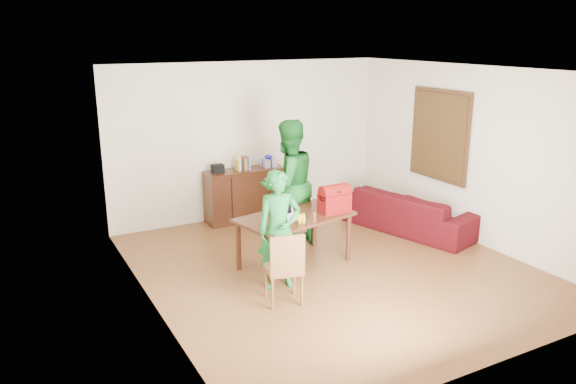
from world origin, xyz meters
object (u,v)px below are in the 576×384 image
person_far (288,184)px  sofa (410,211)px  laptop (288,216)px  bottle (314,216)px  red_bag (334,201)px  person_near (279,230)px  chair (284,282)px  table (295,222)px

person_far → sofa: size_ratio=0.87×
laptop → bottle: 0.36m
red_bag → sofa: 1.96m
person_near → red_bag: person_near is taller
laptop → sofa: bearing=4.2°
chair → red_bag: bearing=46.1°
person_near → bottle: (0.61, 0.16, 0.05)m
person_near → person_far: 1.47m
person_far → red_bag: 0.90m
laptop → sofa: laptop is taller
chair → sofa: bearing=36.0°
chair → laptop: bearing=71.6°
bottle → person_far: bearing=80.4°
table → laptop: size_ratio=4.60×
laptop → red_bag: 0.73m
person_near → red_bag: 1.13m
sofa → table: bearing=83.0°
person_far → sofa: person_far is taller
person_near → bottle: bearing=25.8°
table → sofa: size_ratio=0.77×
red_bag → sofa: bearing=15.4°
red_bag → bottle: bearing=-155.0°
table → person_near: size_ratio=1.11×
table → person_far: bearing=57.3°
chair → laptop: (0.50, 0.84, 0.51)m
laptop → red_bag: size_ratio=0.87×
person_near → red_bag: (1.06, 0.37, 0.12)m
table → sofa: bearing=-2.3°
chair → laptop: laptop is taller
table → person_far: size_ratio=0.88×
table → person_near: person_near is taller
person_near → bottle: size_ratio=9.36×
table → laptop: 0.23m
bottle → sofa: size_ratio=0.07×
person_far → sofa: bearing=160.8°
red_bag → chair: bearing=-146.6°
person_far → bottle: bearing=70.8°
table → bottle: bottle is taller
person_near → sofa: 3.04m
table → bottle: 0.39m
person_near → chair: bearing=-99.0°
laptop → bottle: size_ratio=2.26×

